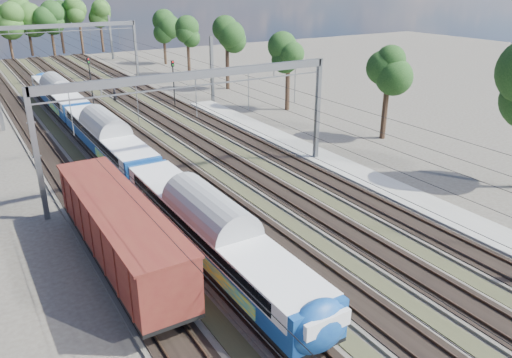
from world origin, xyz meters
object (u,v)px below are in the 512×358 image
worker (115,95)px  signal_near (90,76)px  emu_train (107,134)px  signal_far (173,78)px

worker → signal_near: 4.08m
emu_train → worker: size_ratio=33.33×
worker → signal_far: signal_far is taller
worker → signal_far: size_ratio=0.31×
worker → signal_far: 9.42m
signal_near → signal_far: (8.37, -7.09, -0.06)m
emu_train → signal_far: bearing=50.3°
emu_train → signal_near: (4.39, 22.44, 1.30)m
signal_near → signal_far: 10.97m
worker → signal_near: (-2.89, -0.03, 2.89)m
emu_train → signal_far: size_ratio=10.41×
signal_far → worker: bearing=137.8°
emu_train → worker: emu_train is taller
signal_far → signal_near: bearing=149.9°
worker → signal_near: signal_near is taller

